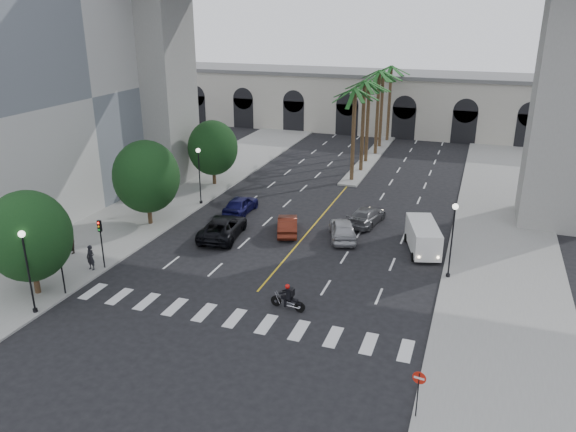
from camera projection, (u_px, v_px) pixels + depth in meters
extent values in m
plane|color=black|center=(245.00, 306.00, 34.30)|extent=(140.00, 140.00, 0.00)
cube|color=gray|center=(162.00, 203.00, 52.22)|extent=(8.00, 100.00, 0.15)
cube|color=gray|center=(504.00, 246.00, 42.85)|extent=(8.00, 100.00, 0.15)
cube|color=gray|center=(371.00, 158.00, 67.85)|extent=(2.00, 24.00, 0.20)
cube|color=#BABAB6|center=(17.00, 93.00, 49.85)|extent=(16.00, 32.00, 20.00)
cube|color=beige|center=(396.00, 104.00, 81.52)|extent=(70.00, 10.00, 8.00)
cube|color=slate|center=(398.00, 74.00, 80.04)|extent=(71.00, 10.50, 0.50)
cube|color=gray|center=(567.00, 99.00, 44.35)|extent=(5.00, 6.00, 20.80)
cube|color=gray|center=(160.00, 80.00, 55.90)|extent=(5.00, 6.00, 20.80)
cylinder|color=#47331E|center=(353.00, 137.00, 57.40)|extent=(0.40, 0.40, 9.50)
cylinder|color=#47331E|center=(363.00, 128.00, 60.85)|extent=(0.40, 0.40, 9.80)
cylinder|color=#47331E|center=(367.00, 123.00, 64.56)|extent=(0.40, 0.40, 9.30)
cylinder|color=#47331E|center=(377.00, 114.00, 67.85)|extent=(0.40, 0.40, 10.10)
cylinder|color=#47331E|center=(381.00, 111.00, 71.55)|extent=(0.40, 0.40, 9.60)
cylinder|color=#47331E|center=(389.00, 105.00, 74.94)|extent=(0.40, 0.40, 9.90)
cylinder|color=#382616|center=(36.00, 278.00, 35.30)|extent=(0.36, 0.36, 2.34)
ellipsoid|color=black|center=(28.00, 236.00, 34.31)|extent=(5.20, 5.20, 5.72)
cylinder|color=#382616|center=(149.00, 211.00, 46.77)|extent=(0.36, 0.36, 2.45)
ellipsoid|color=black|center=(146.00, 177.00, 45.73)|extent=(5.44, 5.44, 5.98)
cylinder|color=#382616|center=(214.00, 174.00, 57.41)|extent=(0.36, 0.36, 2.27)
ellipsoid|color=black|center=(213.00, 148.00, 56.44)|extent=(5.04, 5.04, 5.54)
cylinder|color=black|center=(35.00, 311.00, 33.38)|extent=(0.28, 0.28, 0.36)
cylinder|color=black|center=(29.00, 275.00, 32.54)|extent=(0.11, 0.11, 5.00)
sphere|color=white|center=(22.00, 234.00, 31.65)|extent=(0.40, 0.40, 0.40)
cylinder|color=black|center=(201.00, 203.00, 51.94)|extent=(0.28, 0.28, 0.36)
cylinder|color=black|center=(200.00, 178.00, 51.10)|extent=(0.11, 0.11, 5.00)
sphere|color=white|center=(198.00, 150.00, 50.21)|extent=(0.40, 0.40, 0.40)
cylinder|color=black|center=(448.00, 276.00, 37.75)|extent=(0.28, 0.28, 0.36)
cylinder|color=black|center=(451.00, 243.00, 36.91)|extent=(0.11, 0.11, 5.00)
sphere|color=white|center=(455.00, 207.00, 36.02)|extent=(0.40, 0.40, 0.40)
cylinder|color=black|center=(62.00, 270.00, 35.01)|extent=(0.10, 0.10, 3.50)
cube|color=black|center=(59.00, 248.00, 34.49)|extent=(0.25, 0.18, 0.80)
cylinder|color=black|center=(102.00, 246.00, 38.55)|extent=(0.10, 0.10, 3.50)
cube|color=black|center=(100.00, 226.00, 38.02)|extent=(0.25, 0.18, 0.80)
cylinder|color=black|center=(276.00, 301.00, 34.26)|extent=(0.69, 0.22, 0.68)
cylinder|color=black|center=(300.00, 307.00, 33.53)|extent=(0.69, 0.22, 0.68)
cube|color=silver|center=(289.00, 303.00, 33.84)|extent=(0.50, 0.38, 0.29)
cube|color=black|center=(286.00, 297.00, 33.80)|extent=(0.65, 0.34, 0.23)
cube|color=black|center=(294.00, 300.00, 33.59)|extent=(0.54, 0.35, 0.14)
cylinder|color=black|center=(280.00, 292.00, 33.92)|extent=(0.13, 0.62, 0.03)
cube|color=black|center=(290.00, 293.00, 33.56)|extent=(0.36, 0.47, 0.59)
cube|color=black|center=(292.00, 293.00, 33.46)|extent=(0.21, 0.36, 0.43)
sphere|color=red|center=(287.00, 286.00, 33.50)|extent=(0.29, 0.29, 0.29)
imported|color=#A2A3A6|center=(343.00, 229.00, 44.05)|extent=(3.38, 5.18, 1.64)
imported|color=#531C10|center=(288.00, 225.00, 45.18)|extent=(2.90, 4.71, 1.47)
imported|color=black|center=(223.00, 227.00, 44.39)|extent=(3.52, 6.28, 1.66)
imported|color=#5C5D61|center=(367.00, 216.00, 47.11)|extent=(2.81, 5.23, 1.44)
imported|color=#0D0D3E|center=(241.00, 205.00, 49.63)|extent=(1.88, 4.65, 1.58)
cube|color=silver|center=(423.00, 236.00, 41.59)|extent=(3.24, 5.44, 1.90)
cube|color=black|center=(429.00, 246.00, 39.25)|extent=(1.75, 0.71, 0.81)
cylinder|color=black|center=(413.00, 257.00, 40.27)|extent=(0.44, 0.71, 0.66)
cylinder|color=black|center=(439.00, 258.00, 40.17)|extent=(0.44, 0.71, 0.66)
cylinder|color=black|center=(406.00, 238.00, 43.64)|extent=(0.44, 0.71, 0.66)
cylinder|color=black|center=(430.00, 238.00, 43.54)|extent=(0.44, 0.71, 0.66)
imported|color=black|center=(91.00, 258.00, 38.50)|extent=(0.69, 0.49, 1.78)
imported|color=black|center=(70.00, 241.00, 41.03)|extent=(1.19, 1.12, 1.94)
cylinder|color=black|center=(417.00, 396.00, 24.49)|extent=(0.06, 0.06, 2.42)
cylinder|color=red|center=(419.00, 378.00, 24.16)|extent=(0.60, 0.13, 0.61)
cube|color=silver|center=(419.00, 378.00, 24.16)|extent=(0.46, 0.09, 0.10)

